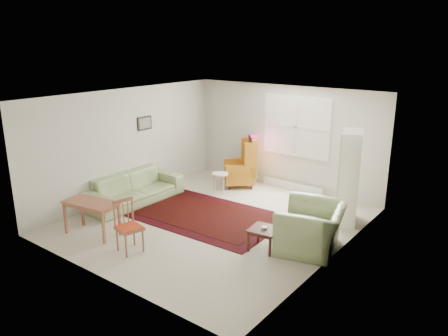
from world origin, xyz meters
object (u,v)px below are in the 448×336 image
Objects in this scene: desk_chair at (129,227)px; desk at (92,218)px; wingback_chair at (239,161)px; coffee_table at (264,239)px; armchair at (312,223)px; stool at (220,183)px; sofa at (134,183)px; cabinet at (349,178)px.

desk is at bearing 101.03° from desk_chair.
coffee_table is (2.35, -2.56, -0.45)m from wingback_chair.
wingback_chair reaches higher than armchair.
stool is at bearing -45.56° from wingback_chair.
sofa is 1.24× the size of cabinet.
wingback_chair is at bearing 21.09° from desk_chair.
sofa is at bearing 60.04° from desk_chair.
desk_chair is at bearing -79.70° from stool.
sofa is at bearing 177.13° from coffee_table.
armchair is (4.17, 0.34, 0.02)m from sofa.
wingback_chair is (1.19, 2.38, 0.18)m from sofa.
coffee_table is 0.26× the size of cabinet.
coffee_table is (-0.64, -0.52, -0.28)m from armchair.
armchair is 3.31m from stool.
sofa is at bearing -124.37° from stool.
cabinet is (3.06, 0.19, 0.68)m from stool.
stool is at bearing 81.45° from desk.
desk_chair is (0.60, -3.31, 0.21)m from stool.
armchair is at bearing 28.85° from desk.
desk is (0.65, -1.59, -0.14)m from sofa.
wingback_chair is 0.81m from stool.
stool is (1.14, 1.67, -0.21)m from sofa.
stool is at bearing -33.50° from sofa.
sofa is 4.77× the size of coffee_table.
cabinet is 4.99m from desk.
desk_chair is (-1.79, -1.46, 0.26)m from coffee_table.
wingback_chair is 4.02m from desk.
stool is 0.27× the size of cabinet.
coffee_table is at bearing -37.61° from desk_chair.
wingback_chair reaches higher than coffee_table.
coffee_table is 0.47× the size of desk.
desk is (-0.54, -3.97, -0.32)m from wingback_chair.
desk_chair is at bearing -132.33° from sofa.
armchair is 1.20× the size of desk.
wingback_chair reaches higher than sofa.
coffee_table is 0.96× the size of stool.
stool is (-3.03, 1.32, -0.23)m from armchair.
wingback_chair is 1.41× the size of desk_chair.
desk is (-3.55, -3.45, -0.60)m from cabinet.
cabinet is at bearing -21.88° from desk_chair.
stool is at bearing 23.54° from desk_chair.
armchair is at bearing 13.95° from wingback_chair.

